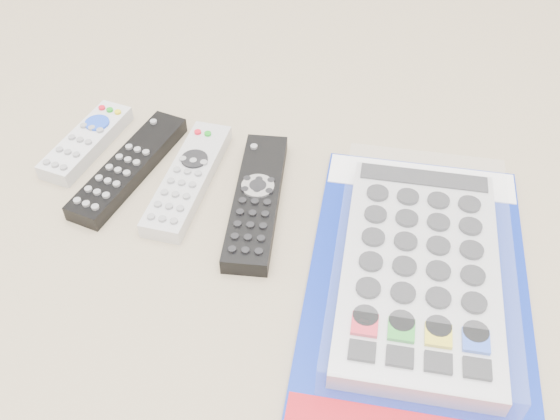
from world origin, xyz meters
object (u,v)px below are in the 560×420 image
(remote_small_grey, at_px, (87,141))
(jumbo_remote_packaged, at_px, (420,267))
(remote_silver_dvd, at_px, (188,178))
(remote_slim_black, at_px, (129,167))
(remote_large_black, at_px, (257,200))

(remote_small_grey, bearing_deg, jumbo_remote_packaged, -6.46)
(remote_small_grey, xyz_separation_m, remote_silver_dvd, (0.15, -0.02, -0.00))
(remote_slim_black, xyz_separation_m, jumbo_remote_packaged, (0.37, -0.06, 0.01))
(jumbo_remote_packaged, bearing_deg, remote_large_black, 157.48)
(remote_slim_black, bearing_deg, jumbo_remote_packaged, -2.43)
(remote_slim_black, relative_size, remote_silver_dvd, 1.04)
(remote_small_grey, bearing_deg, remote_slim_black, -15.52)
(jumbo_remote_packaged, bearing_deg, remote_slim_black, 163.21)
(remote_slim_black, height_order, jumbo_remote_packaged, jumbo_remote_packaged)
(remote_silver_dvd, bearing_deg, remote_slim_black, 179.09)
(remote_silver_dvd, relative_size, jumbo_remote_packaged, 0.49)
(remote_silver_dvd, distance_m, remote_large_black, 0.09)
(remote_slim_black, relative_size, jumbo_remote_packaged, 0.51)
(remote_slim_black, bearing_deg, remote_large_black, 4.47)
(remote_slim_black, xyz_separation_m, remote_large_black, (0.17, -0.01, 0.00))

